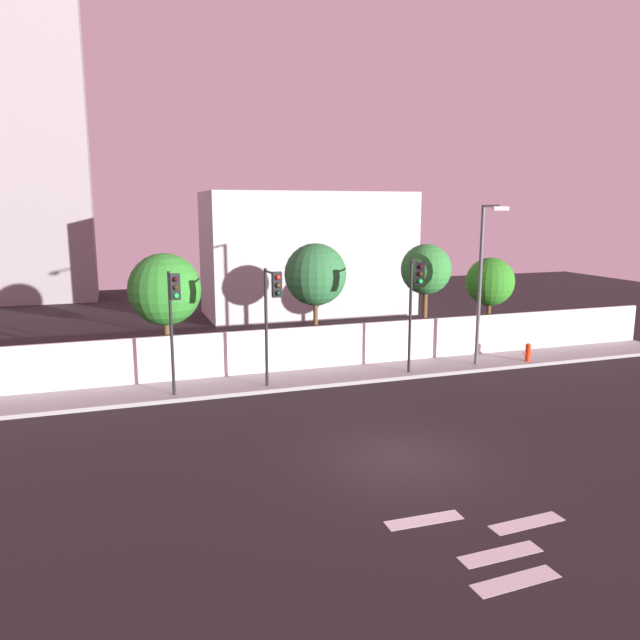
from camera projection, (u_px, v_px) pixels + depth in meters
name	position (u px, v px, depth m)	size (l,w,h in m)	color
ground_plane	(401.00, 458.00, 16.82)	(80.00, 80.00, 0.00)	black
sidewalk	(311.00, 378.00, 24.43)	(36.00, 2.40, 0.15)	gray
perimeter_wall	(301.00, 348.00, 25.46)	(36.00, 0.18, 1.80)	silver
crosswalk_marking	(490.00, 543.00, 12.55)	(3.91, 3.05, 0.01)	silver
traffic_light_left	(272.00, 303.00, 21.86)	(0.35, 1.69, 4.53)	black
traffic_light_center	(173.00, 308.00, 21.04)	(0.36, 1.15, 4.53)	black
traffic_light_right	(415.00, 293.00, 23.81)	(0.54, 1.50, 4.71)	black
street_lamp_curbside	(483.00, 272.00, 25.35)	(0.90, 2.17, 6.86)	#4C4C51
fire_hydrant	(528.00, 351.00, 26.84)	(0.44, 0.26, 0.82)	red
roadside_tree_leftmost	(165.00, 290.00, 24.50)	(2.95, 2.95, 5.10)	brown
roadside_tree_midleft	(315.00, 275.00, 26.48)	(2.74, 2.74, 5.38)	brown
roadside_tree_midright	(426.00, 270.00, 28.22)	(2.37, 2.37, 5.24)	brown
roadside_tree_rightmost	(490.00, 282.00, 29.47)	(2.36, 2.36, 4.52)	brown
low_building_distant	(308.00, 254.00, 39.47)	(13.25, 6.00, 7.90)	#AEAEAE
tower_on_skyline	(35.00, 146.00, 43.88)	(7.26, 5.00, 22.75)	gray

